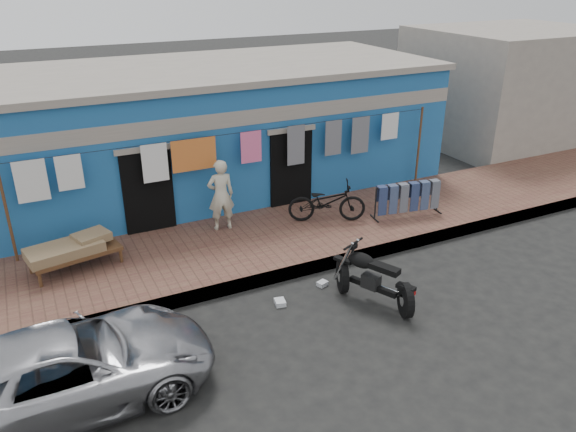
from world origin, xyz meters
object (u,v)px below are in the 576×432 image
at_px(jeans_rack, 407,199).
at_px(motorcycle, 374,277).
at_px(seated_person, 221,195).
at_px(bicycle, 327,198).
at_px(car, 66,368).
at_px(charpoy, 75,254).

bearing_deg(jeans_rack, motorcycle, -136.55).
distance_m(seated_person, bicycle, 2.44).
relative_size(car, bicycle, 2.38).
bearing_deg(car, seated_person, -45.43).
relative_size(car, jeans_rack, 2.38).
relative_size(car, charpoy, 2.22).
xyz_separation_m(car, bicycle, (6.09, 3.34, 0.23)).
height_order(seated_person, jeans_rack, seated_person).
distance_m(car, jeans_rack, 8.42).
bearing_deg(seated_person, bicycle, 169.68).
xyz_separation_m(car, charpoy, (0.56, 3.57, -0.05)).
distance_m(bicycle, charpoy, 5.54).
height_order(car, bicycle, bicycle).
height_order(seated_person, bicycle, seated_person).
bearing_deg(bicycle, charpoy, 111.68).
xyz_separation_m(seated_person, charpoy, (-3.20, -0.44, -0.52)).
xyz_separation_m(bicycle, jeans_rack, (1.87, -0.57, -0.16)).
bearing_deg(bicycle, jeans_rack, -82.84).
height_order(charpoy, jeans_rack, jeans_rack).
bearing_deg(jeans_rack, seated_person, 163.58).
xyz_separation_m(seated_person, bicycle, (2.33, -0.67, -0.24)).
relative_size(car, motorcycle, 2.37).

